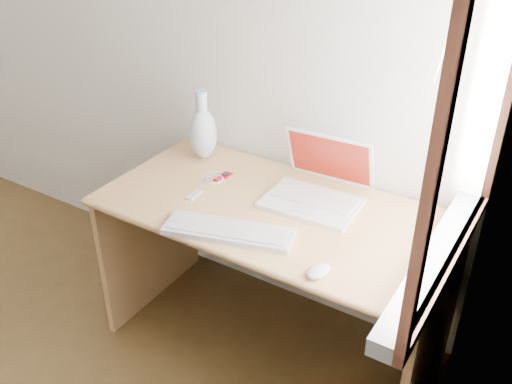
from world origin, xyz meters
The scene contains 10 objects.
back_wall centered at (0.00, 1.75, 1.30)m, with size 3.50×0.04×2.60m, color white.
window centered at (1.72, 1.30, 1.28)m, with size 0.11×0.99×1.10m.
desk centered at (1.03, 1.46, 0.53)m, with size 1.40×0.70×0.74m.
laptop centered at (1.14, 1.52, 0.80)m, with size 0.38×0.32×0.25m.
external_keyboard centered at (0.98, 1.13, 0.75)m, with size 0.50×0.27×0.02m.
mouse centered at (1.37, 1.09, 0.76)m, with size 0.06×0.10×0.03m, color white.
ipod centered at (0.72, 1.47, 0.74)m, with size 0.04×0.09×0.01m.
cable_coil centered at (0.69, 1.45, 0.74)m, with size 0.10×0.10×0.01m, color silver.
remote centered at (0.70, 1.29, 0.74)m, with size 0.03×0.08×0.01m, color silver.
vase centered at (0.53, 1.59, 0.87)m, with size 0.13×0.13×0.32m.
Camera 1 is at (1.98, -0.29, 1.93)m, focal length 40.00 mm.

